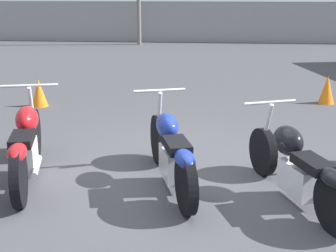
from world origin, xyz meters
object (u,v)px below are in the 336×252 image
motorcycle_slot_2 (171,152)px  traffic_cone_near (39,93)px  motorcycle_slot_3 (297,166)px  motorcycle_slot_1 (27,144)px  traffic_cone_far (327,90)px

motorcycle_slot_2 → traffic_cone_near: size_ratio=3.91×
motorcycle_slot_2 → traffic_cone_near: 4.54m
motorcycle_slot_3 → motorcycle_slot_2: bearing=148.1°
motorcycle_slot_1 → traffic_cone_far: motorcycle_slot_1 is taller
motorcycle_slot_2 → motorcycle_slot_3: (1.36, -0.28, -0.02)m
motorcycle_slot_1 → motorcycle_slot_2: size_ratio=1.05×
motorcycle_slot_2 → traffic_cone_near: (-2.84, 3.53, -0.16)m
traffic_cone_far → motorcycle_slot_2: bearing=-122.5°
motorcycle_slot_2 → traffic_cone_far: (2.72, 4.27, -0.15)m
motorcycle_slot_2 → motorcycle_slot_3: bearing=-28.7°
motorcycle_slot_3 → traffic_cone_far: motorcycle_slot_3 is taller
traffic_cone_near → traffic_cone_far: traffic_cone_far is taller
traffic_cone_near → traffic_cone_far: (5.56, 0.74, 0.01)m
motorcycle_slot_2 → motorcycle_slot_3: size_ratio=1.04×
motorcycle_slot_1 → motorcycle_slot_2: (1.72, -0.06, -0.01)m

